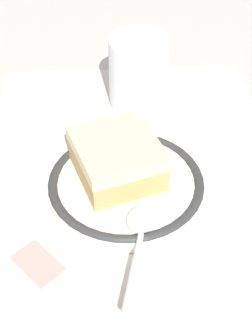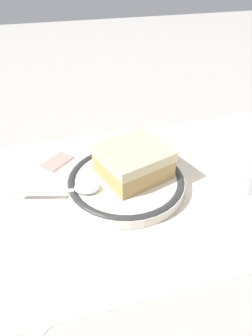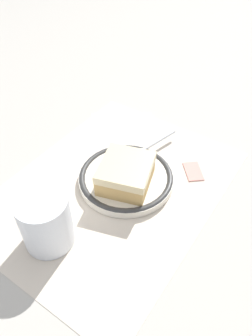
# 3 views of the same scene
# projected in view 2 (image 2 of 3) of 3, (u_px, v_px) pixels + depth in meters

# --- Properties ---
(ground_plane) EXTENTS (2.40, 2.40, 0.00)m
(ground_plane) POSITION_uv_depth(u_px,v_px,m) (144.00, 188.00, 0.47)
(ground_plane) COLOR #B7B2A8
(placemat) EXTENTS (0.46, 0.35, 0.00)m
(placemat) POSITION_uv_depth(u_px,v_px,m) (144.00, 188.00, 0.47)
(placemat) COLOR beige
(placemat) RESTS_ON ground_plane
(plate) EXTENTS (0.17, 0.17, 0.02)m
(plate) POSITION_uv_depth(u_px,v_px,m) (126.00, 182.00, 0.46)
(plate) COLOR silver
(plate) RESTS_ON placemat
(cake_slice) EXTENTS (0.12, 0.11, 0.05)m
(cake_slice) POSITION_uv_depth(u_px,v_px,m) (133.00, 162.00, 0.46)
(cake_slice) COLOR tan
(cake_slice) RESTS_ON plate
(spoon) EXTENTS (0.12, 0.05, 0.01)m
(spoon) POSITION_uv_depth(u_px,v_px,m) (75.00, 190.00, 0.44)
(spoon) COLOR silver
(spoon) RESTS_ON plate
(cup) EXTENTS (0.08, 0.08, 0.09)m
(cup) POSITION_uv_depth(u_px,v_px,m) (242.00, 157.00, 0.46)
(cup) COLOR white
(cup) RESTS_ON placemat
(napkin) EXTENTS (0.17, 0.18, 0.00)m
(napkin) POSITION_uv_depth(u_px,v_px,m) (39.00, 260.00, 0.36)
(napkin) COLOR white
(napkin) RESTS_ON placemat
(sugar_packet) EXTENTS (0.06, 0.06, 0.01)m
(sugar_packet) POSITION_uv_depth(u_px,v_px,m) (57.00, 160.00, 0.52)
(sugar_packet) COLOR #E5998C
(sugar_packet) RESTS_ON placemat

